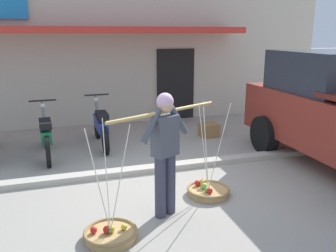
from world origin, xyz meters
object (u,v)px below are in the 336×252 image
(motorcycle_second_in_row, at_px, (46,135))
(fruit_basket_right_side, at_px, (208,190))
(fruit_basket_left_side, at_px, (110,233))
(wooden_crate, at_px, (209,130))
(fruit_vendor, at_px, (165,147))
(motorcycle_third_in_row, at_px, (101,126))

(motorcycle_second_in_row, bearing_deg, fruit_basket_right_side, -47.77)
(fruit_basket_left_side, xyz_separation_m, wooden_crate, (2.97, 3.74, 0.09))
(fruit_vendor, relative_size, wooden_crate, 3.85)
(fruit_basket_right_side, bearing_deg, wooden_crate, 65.74)
(fruit_basket_left_side, distance_m, motorcycle_second_in_row, 3.49)
(motorcycle_third_in_row, distance_m, wooden_crate, 2.59)
(fruit_basket_left_side, distance_m, motorcycle_third_in_row, 3.80)
(fruit_basket_left_side, distance_m, fruit_basket_right_side, 1.80)
(motorcycle_third_in_row, xyz_separation_m, wooden_crate, (2.57, -0.02, -0.29))
(fruit_basket_left_side, xyz_separation_m, fruit_basket_right_side, (1.63, 0.77, 0.00))
(motorcycle_second_in_row, bearing_deg, wooden_crate, 5.51)
(fruit_vendor, distance_m, wooden_crate, 4.07)
(motorcycle_second_in_row, xyz_separation_m, motorcycle_third_in_row, (1.14, 0.38, 0.00))
(fruit_basket_right_side, height_order, wooden_crate, fruit_basket_right_side)
(fruit_vendor, height_order, wooden_crate, fruit_vendor)
(wooden_crate, bearing_deg, fruit_vendor, -122.61)
(motorcycle_third_in_row, bearing_deg, wooden_crate, -0.47)
(fruit_basket_left_side, relative_size, motorcycle_third_in_row, 0.80)
(fruit_basket_left_side, relative_size, motorcycle_second_in_row, 0.80)
(fruit_basket_left_side, bearing_deg, wooden_crate, 51.61)
(fruit_vendor, distance_m, fruit_basket_right_side, 1.27)
(fruit_vendor, xyz_separation_m, fruit_basket_left_side, (-0.82, -0.38, -0.90))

